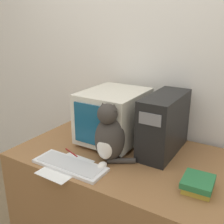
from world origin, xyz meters
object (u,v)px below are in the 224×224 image
pen (71,153)px  crt_monitor (114,116)px  keyboard (70,165)px  cat (109,137)px  computer_tower (164,124)px  book_stack (198,184)px

pen → crt_monitor: bearing=65.8°
keyboard → pen: (-0.10, 0.13, -0.01)m
cat → keyboard: bearing=-139.7°
computer_tower → pen: bearing=-145.1°
book_stack → pen: 0.80m
computer_tower → book_stack: size_ratio=2.69×
crt_monitor → book_stack: bearing=-22.4°
crt_monitor → keyboard: size_ratio=1.03×
computer_tower → keyboard: (-0.39, -0.48, -0.18)m
book_stack → pen: book_stack is taller
book_stack → cat: bearing=177.6°
crt_monitor → computer_tower: 0.36m
book_stack → pen: (-0.80, -0.03, -0.03)m
keyboard → cat: 0.29m
crt_monitor → cat: (0.12, -0.25, -0.03)m
keyboard → book_stack: size_ratio=2.59×
crt_monitor → pen: crt_monitor is taller
computer_tower → book_stack: (0.31, -0.31, -0.16)m
crt_monitor → book_stack: crt_monitor is taller
crt_monitor → pen: (-0.14, -0.30, -0.19)m
crt_monitor → cat: size_ratio=1.25×
keyboard → cat: bearing=49.4°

